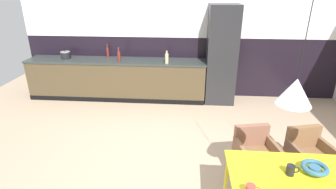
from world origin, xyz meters
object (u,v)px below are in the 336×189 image
(refrigerator_column, at_px, (221,55))
(bottle_oil_tall, at_px, (119,56))
(mug_dark_espresso, at_px, (291,170))
(cooking_pot, at_px, (66,55))
(pendant_lamp_over_table_near, at_px, (295,92))
(bottle_spice_small, at_px, (108,52))
(armchair_head_of_table, at_px, (254,147))
(armchair_far_side, at_px, (308,149))
(fruit_bowl, at_px, (315,168))
(bottle_vinegar_dark, at_px, (167,58))
(dining_table, at_px, (314,181))

(refrigerator_column, distance_m, bottle_oil_tall, 2.17)
(mug_dark_espresso, height_order, cooking_pot, cooking_pot)
(pendant_lamp_over_table_near, bearing_deg, refrigerator_column, 93.62)
(mug_dark_espresso, bearing_deg, bottle_spice_small, 127.77)
(mug_dark_espresso, distance_m, cooking_pot, 5.10)
(refrigerator_column, xyz_separation_m, cooking_pot, (-3.42, 0.01, -0.07))
(armchair_head_of_table, distance_m, cooking_pot, 4.48)
(bottle_spice_small, xyz_separation_m, pendant_lamp_over_table_near, (2.74, -3.63, 0.58))
(armchair_far_side, bearing_deg, fruit_bowl, 55.16)
(fruit_bowl, bearing_deg, pendant_lamp_over_table_near, -175.25)
(bottle_spice_small, xyz_separation_m, bottle_vinegar_dark, (1.37, -0.41, -0.01))
(cooking_pot, distance_m, pendant_lamp_over_table_near, 5.05)
(armchair_head_of_table, bearing_deg, bottle_spice_small, -56.67)
(armchair_head_of_table, relative_size, armchair_far_side, 1.00)
(refrigerator_column, xyz_separation_m, bottle_oil_tall, (-2.17, -0.15, -0.02))
(fruit_bowl, bearing_deg, mug_dark_espresso, -169.39)
(armchair_head_of_table, bearing_deg, refrigerator_column, -96.53)
(mug_dark_espresso, xyz_separation_m, bottle_vinegar_dark, (-1.45, 3.24, 0.21))
(mug_dark_espresso, bearing_deg, dining_table, -5.65)
(cooking_pot, height_order, bottle_spice_small, bottle_spice_small)
(refrigerator_column, height_order, bottle_spice_small, refrigerator_column)
(mug_dark_espresso, relative_size, bottle_spice_small, 0.41)
(mug_dark_espresso, xyz_separation_m, bottle_oil_tall, (-2.48, 3.30, 0.22))
(bottle_spice_small, bearing_deg, dining_table, -50.24)
(armchair_far_side, distance_m, bottle_oil_tall, 3.92)
(dining_table, relative_size, armchair_far_side, 2.20)
(dining_table, relative_size, fruit_bowl, 6.39)
(refrigerator_column, bearing_deg, bottle_vinegar_dark, -169.73)
(armchair_head_of_table, height_order, armchair_far_side, armchair_far_side)
(mug_dark_espresso, xyz_separation_m, pendant_lamp_over_table_near, (-0.09, 0.02, 0.79))
(bottle_spice_small, bearing_deg, armchair_far_side, -39.38)
(refrigerator_column, xyz_separation_m, pendant_lamp_over_table_near, (0.22, -3.43, 0.55))
(refrigerator_column, distance_m, pendant_lamp_over_table_near, 3.48)
(mug_dark_espresso, bearing_deg, cooking_pot, 137.16)
(fruit_bowl, xyz_separation_m, mug_dark_espresso, (-0.24, -0.04, -0.00))
(refrigerator_column, xyz_separation_m, bottle_spice_small, (-2.52, 0.20, -0.03))
(bottle_oil_tall, bearing_deg, armchair_head_of_table, -45.92)
(mug_dark_espresso, bearing_deg, bottle_vinegar_dark, 114.18)
(fruit_bowl, bearing_deg, armchair_far_side, 68.86)
(bottle_spice_small, relative_size, bottle_oil_tall, 0.98)
(bottle_vinegar_dark, height_order, pendant_lamp_over_table_near, pendant_lamp_over_table_near)
(mug_dark_espresso, bearing_deg, armchair_far_side, 57.40)
(cooking_pot, xyz_separation_m, bottle_spice_small, (0.90, 0.19, 0.04))
(armchair_far_side, xyz_separation_m, pendant_lamp_over_table_near, (-0.65, -0.85, 1.11))
(mug_dark_espresso, relative_size, bottle_vinegar_dark, 0.46)
(refrigerator_column, distance_m, bottle_spice_small, 2.53)
(bottle_spice_small, bearing_deg, armchair_head_of_table, -45.87)
(armchair_far_side, relative_size, fruit_bowl, 2.90)
(armchair_far_side, height_order, bottle_oil_tall, bottle_oil_tall)
(cooking_pot, bearing_deg, armchair_head_of_table, -35.78)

